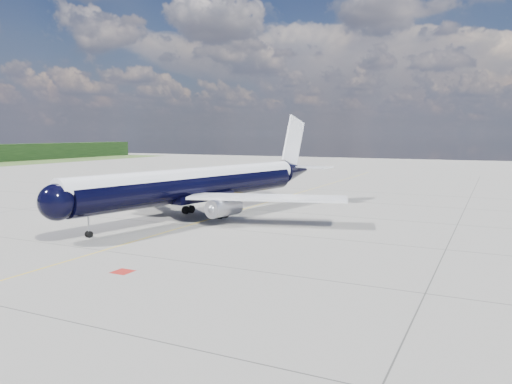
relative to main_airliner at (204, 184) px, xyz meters
The scene contains 4 objects.
ground 13.94m from the main_airliner, 81.12° to the left, with size 320.00×320.00×0.00m, color gray.
taxiway_centerline 9.43m from the main_airliner, 75.78° to the left, with size 0.16×160.00×0.01m, color #E3B80B.
red_marking 28.73m from the main_airliner, 71.86° to the right, with size 1.60×1.60×0.01m, color maroon.
main_airliner is the anchor object (origin of this frame).
Camera 1 is at (34.20, -41.17, 11.31)m, focal length 35.00 mm.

